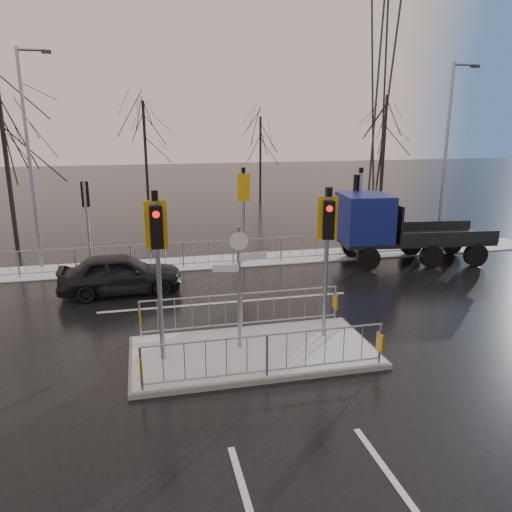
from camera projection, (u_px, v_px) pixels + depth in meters
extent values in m
plane|color=black|center=(253.00, 354.00, 12.40)|extent=(120.00, 120.00, 0.00)
cube|color=silver|center=(207.00, 262.00, 20.48)|extent=(30.00, 2.00, 0.04)
cube|color=silver|center=(412.00, 506.00, 7.49)|extent=(0.12, 4.00, 0.01)
cube|color=silver|center=(227.00, 302.00, 15.97)|extent=(8.00, 0.15, 0.01)
cube|color=slate|center=(253.00, 352.00, 12.38)|extent=(6.00, 3.00, 0.12)
cube|color=silver|center=(253.00, 349.00, 12.36)|extent=(5.85, 2.85, 0.03)
cube|color=gold|center=(141.00, 367.00, 10.33)|extent=(0.05, 0.28, 0.42)
cube|color=gold|center=(380.00, 342.00, 11.52)|extent=(0.05, 0.28, 0.42)
cube|color=gold|center=(140.00, 318.00, 12.93)|extent=(0.05, 0.28, 0.42)
cube|color=gold|center=(335.00, 302.00, 14.12)|extent=(0.05, 0.28, 0.42)
cylinder|color=gray|center=(159.00, 283.00, 11.39)|extent=(0.11, 0.11, 3.80)
cube|color=black|center=(156.00, 227.00, 10.87)|extent=(0.28, 0.22, 0.95)
cylinder|color=red|center=(156.00, 214.00, 10.69)|extent=(0.16, 0.04, 0.16)
cube|color=gold|center=(156.00, 225.00, 11.11)|extent=(0.50, 0.03, 1.10)
cube|color=black|center=(155.00, 195.00, 10.87)|extent=(0.14, 0.14, 0.22)
cylinder|color=gray|center=(326.00, 269.00, 12.70)|extent=(0.11, 0.11, 3.70)
cube|color=black|center=(329.00, 220.00, 12.19)|extent=(0.33, 0.28, 0.95)
cylinder|color=red|center=(330.00, 209.00, 12.01)|extent=(0.16, 0.08, 0.16)
cube|color=gold|center=(328.00, 218.00, 12.43)|extent=(0.49, 0.16, 1.10)
cube|color=black|center=(329.00, 192.00, 12.19)|extent=(0.14, 0.14, 0.22)
cylinder|color=gray|center=(239.00, 289.00, 12.09)|extent=(0.09, 0.09, 3.10)
cube|color=silver|center=(253.00, 256.00, 11.96)|extent=(0.70, 0.14, 0.18)
cube|color=silver|center=(226.00, 268.00, 11.87)|extent=(0.62, 0.15, 0.18)
cylinder|color=silver|center=(239.00, 241.00, 11.75)|extent=(0.44, 0.03, 0.44)
cylinder|color=gray|center=(88.00, 227.00, 18.75)|extent=(0.11, 0.11, 3.50)
cube|color=black|center=(85.00, 194.00, 18.61)|extent=(0.28, 0.22, 0.95)
cylinder|color=red|center=(85.00, 186.00, 18.63)|extent=(0.16, 0.04, 0.16)
cylinder|color=gray|center=(244.00, 218.00, 20.06)|extent=(0.11, 0.11, 3.60)
cube|color=black|center=(242.00, 187.00, 19.90)|extent=(0.28, 0.22, 0.95)
cylinder|color=red|center=(242.00, 179.00, 19.93)|extent=(0.16, 0.04, 0.16)
cube|color=gold|center=(244.00, 188.00, 19.66)|extent=(0.50, 0.03, 1.10)
cube|color=black|center=(243.00, 170.00, 19.56)|extent=(0.14, 0.14, 0.22)
cylinder|color=gray|center=(359.00, 215.00, 21.17)|extent=(0.11, 0.11, 3.50)
cube|color=black|center=(358.00, 186.00, 21.01)|extent=(0.33, 0.28, 0.95)
cylinder|color=red|center=(356.00, 178.00, 21.02)|extent=(0.16, 0.08, 0.16)
cube|color=black|center=(361.00, 170.00, 20.68)|extent=(0.14, 0.14, 0.22)
imported|color=black|center=(121.00, 273.00, 16.69)|extent=(4.08, 1.74, 1.38)
cylinder|color=black|center=(368.00, 259.00, 19.36)|extent=(0.95, 0.38, 0.93)
cylinder|color=black|center=(353.00, 247.00, 21.23)|extent=(0.95, 0.38, 0.93)
cylinder|color=black|center=(431.00, 256.00, 19.67)|extent=(0.95, 0.38, 0.93)
cylinder|color=black|center=(411.00, 245.00, 21.53)|extent=(0.95, 0.38, 0.93)
cylinder|color=black|center=(476.00, 255.00, 19.89)|extent=(0.95, 0.38, 0.93)
cylinder|color=black|center=(451.00, 244.00, 21.75)|extent=(0.95, 0.38, 0.93)
cube|color=black|center=(413.00, 240.00, 20.44)|extent=(6.31, 2.77, 0.15)
cube|color=navy|center=(364.00, 217.00, 19.93)|extent=(2.08, 2.41, 1.85)
cube|color=black|center=(386.00, 208.00, 19.94)|extent=(0.23, 1.85, 1.02)
cube|color=#2D3033|center=(349.00, 243.00, 20.13)|extent=(0.34, 2.13, 0.32)
cube|color=black|center=(437.00, 236.00, 20.53)|extent=(4.29, 2.65, 0.11)
cube|color=black|center=(392.00, 220.00, 20.10)|extent=(0.31, 2.22, 1.39)
cylinder|color=black|center=(7.00, 168.00, 21.44)|extent=(0.20, 0.20, 7.36)
cylinder|color=black|center=(146.00, 157.00, 31.75)|extent=(0.19, 0.19, 6.90)
cylinder|color=black|center=(260.00, 160.00, 35.51)|extent=(0.16, 0.16, 5.98)
cylinder|color=black|center=(384.00, 151.00, 34.27)|extent=(0.20, 0.20, 7.36)
cylinder|color=gray|center=(445.00, 160.00, 21.66)|extent=(0.14, 0.14, 8.00)
cylinder|color=gray|center=(465.00, 65.00, 20.76)|extent=(1.00, 0.10, 0.10)
cube|color=#2D3033|center=(475.00, 66.00, 20.88)|extent=(0.35, 0.18, 0.12)
cylinder|color=gray|center=(30.00, 163.00, 18.84)|extent=(0.14, 0.14, 8.20)
cylinder|color=gray|center=(32.00, 50.00, 17.91)|extent=(1.00, 0.10, 0.10)
cube|color=#2D3033|center=(47.00, 52.00, 18.04)|extent=(0.35, 0.18, 0.12)
cylinder|color=#2D3033|center=(385.00, 69.00, 42.67)|extent=(1.18, 1.18, 19.97)
cylinder|color=#2D3033|center=(372.00, 69.00, 42.40)|extent=(1.18, 1.18, 19.97)
cylinder|color=#2D3033|center=(392.00, 67.00, 41.54)|extent=(1.18, 1.18, 19.97)
cylinder|color=#2D3033|center=(379.00, 67.00, 41.28)|extent=(1.18, 1.18, 19.97)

